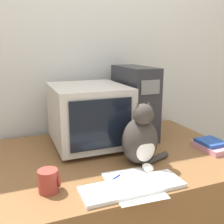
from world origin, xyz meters
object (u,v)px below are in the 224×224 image
(cat, at_px, (141,139))
(pen, at_px, (111,181))
(keyboard, at_px, (133,187))
(crt_monitor, at_px, (89,115))
(computer_tower, at_px, (134,102))
(book_stack, at_px, (212,145))
(mug, at_px, (49,181))

(cat, relative_size, pen, 2.85)
(pen, bearing_deg, keyboard, -56.39)
(crt_monitor, relative_size, cat, 1.45)
(computer_tower, bearing_deg, keyboard, -116.39)
(book_stack, bearing_deg, pen, -168.75)
(pen, bearing_deg, cat, 29.89)
(computer_tower, height_order, book_stack, computer_tower)
(cat, bearing_deg, book_stack, 4.52)
(cat, bearing_deg, pen, -147.72)
(computer_tower, bearing_deg, crt_monitor, -170.00)
(computer_tower, distance_m, book_stack, 0.56)
(book_stack, bearing_deg, crt_monitor, 152.44)
(mug, bearing_deg, crt_monitor, 55.88)
(pen, height_order, mug, mug)
(book_stack, distance_m, pen, 0.71)
(book_stack, xyz_separation_m, pen, (-0.70, -0.14, -0.02))
(crt_monitor, relative_size, book_stack, 2.27)
(computer_tower, xyz_separation_m, mug, (-0.65, -0.52, -0.19))
(keyboard, distance_m, mug, 0.36)
(computer_tower, relative_size, mug, 4.77)
(keyboard, relative_size, book_stack, 2.12)
(keyboard, bearing_deg, book_stack, 20.06)
(keyboard, relative_size, cat, 1.35)
(crt_monitor, height_order, mug, crt_monitor)
(computer_tower, relative_size, keyboard, 1.04)
(pen, bearing_deg, mug, 176.42)
(cat, distance_m, book_stack, 0.50)
(cat, height_order, mug, cat)
(book_stack, distance_m, mug, 0.98)
(computer_tower, bearing_deg, pen, -124.83)
(book_stack, height_order, pen, book_stack)
(cat, height_order, pen, cat)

